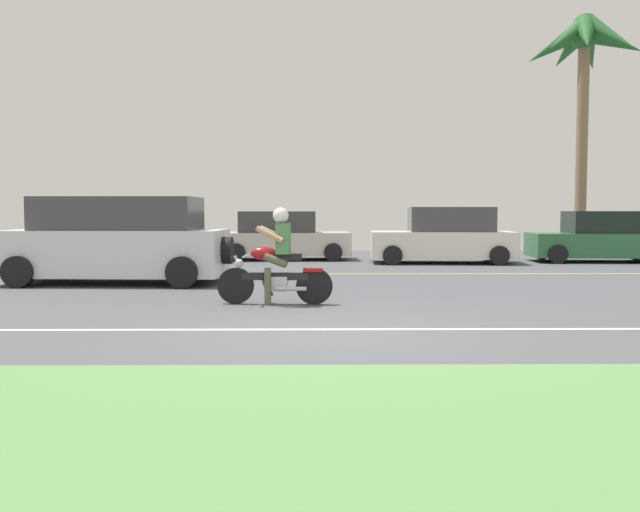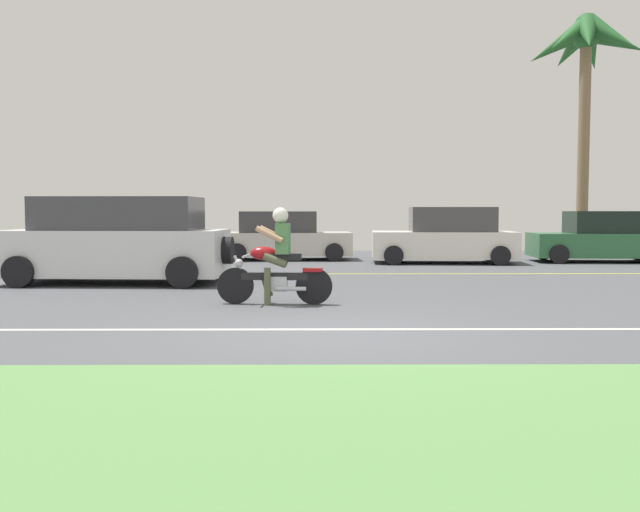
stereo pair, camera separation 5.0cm
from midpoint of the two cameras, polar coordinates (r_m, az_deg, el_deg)
The scene contains 12 objects.
ground at distance 11.81m, azimuth 0.66°, elevation -3.80°, with size 56.00×30.00×0.04m, color #4C4F54.
grass_median at distance 4.84m, azimuth 2.22°, elevation -14.23°, with size 56.00×3.80×0.06m, color #5B8C4C.
lane_line_near at distance 8.94m, azimuth 0.99°, elevation -6.08°, with size 50.40×0.12×0.01m, color silver.
lane_line_far at distance 16.81m, azimuth 0.34°, elevation -1.48°, with size 50.40×0.12×0.01m, color yellow.
motorcyclist at distance 11.31m, azimuth -3.57°, elevation -0.62°, with size 1.90×0.62×1.59m.
suv_nearby at distance 15.24m, azimuth -16.28°, elevation 1.18°, with size 4.84×2.31×1.83m.
parked_car_0 at distance 22.29m, azimuth -18.09°, elevation 1.52°, with size 4.45×2.06×1.60m.
parked_car_1 at distance 21.83m, azimuth -2.97°, elevation 1.57°, with size 4.16×2.13×1.53m.
parked_car_2 at distance 20.70m, azimuth 10.41°, elevation 1.54°, with size 4.26×2.19×1.65m.
parked_car_3 at distance 22.53m, azimuth 22.38°, elevation 1.37°, with size 4.17×2.13×1.53m.
palm_tree_0 at distance 27.15m, azimuth 21.14°, elevation 15.47°, with size 4.17×4.34×8.50m.
motorcyclist_distant at distance 17.54m, azimuth -13.64°, elevation 0.49°, with size 1.20×1.19×1.35m.
Camera 2 is at (-0.19, -8.70, 1.52)m, focal length 38.75 mm.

